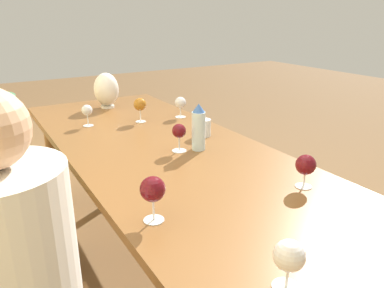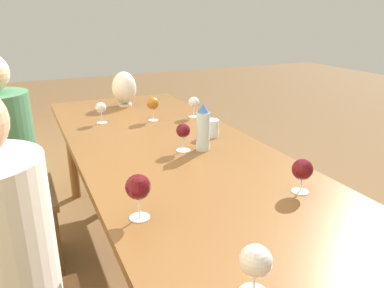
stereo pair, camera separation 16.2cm
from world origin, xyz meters
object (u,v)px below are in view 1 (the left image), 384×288
at_px(wine_glass_0, 306,165).
at_px(wine_glass_3, 140,105).
at_px(wine_glass_5, 289,257).
at_px(wine_glass_4, 153,190).
at_px(wine_glass_2, 180,103).
at_px(wine_glass_6, 87,111).
at_px(vase, 106,90).
at_px(water_bottle, 199,128).
at_px(water_tumbler, 203,128).
at_px(wine_glass_1, 179,132).

height_order(wine_glass_0, wine_glass_3, wine_glass_3).
height_order(wine_glass_0, wine_glass_5, wine_glass_5).
bearing_deg(wine_glass_4, wine_glass_2, -33.21).
bearing_deg(wine_glass_6, vase, -33.26).
distance_m(water_bottle, wine_glass_5, 1.00).
height_order(water_tumbler, wine_glass_6, wine_glass_6).
height_order(water_tumbler, wine_glass_5, wine_glass_5).
bearing_deg(wine_glass_6, wine_glass_0, -158.85).
height_order(vase, wine_glass_4, vase).
xyz_separation_m(wine_glass_1, wine_glass_3, (0.57, -0.05, 0.01)).
xyz_separation_m(wine_glass_2, wine_glass_5, (-1.51, 0.55, -0.00)).
height_order(wine_glass_2, wine_glass_4, wine_glass_4).
distance_m(wine_glass_0, wine_glass_4, 0.61).
bearing_deg(wine_glass_0, wine_glass_3, 8.67).
bearing_deg(wine_glass_0, wine_glass_2, -4.35).
distance_m(wine_glass_4, wine_glass_5, 0.48).
relative_size(vase, wine_glass_1, 1.78).
bearing_deg(wine_glass_1, vase, 0.52).
bearing_deg(water_tumbler, wine_glass_4, 137.15).
bearing_deg(wine_glass_6, wine_glass_5, -179.36).
bearing_deg(wine_glass_2, wine_glass_3, 83.09).
xyz_separation_m(vase, wine_glass_5, (-2.00, 0.23, -0.04)).
bearing_deg(wine_glass_0, water_bottle, 12.96).
bearing_deg(wine_glass_0, wine_glass_1, 20.56).
distance_m(water_tumbler, wine_glass_4, 0.90).
relative_size(vase, wine_glass_6, 1.90).
height_order(wine_glass_1, wine_glass_6, wine_glass_1).
bearing_deg(wine_glass_2, wine_glass_5, 160.05).
height_order(vase, wine_glass_2, vase).
bearing_deg(wine_glass_1, wine_glass_6, 21.69).
relative_size(wine_glass_0, wine_glass_6, 1.02).
height_order(vase, wine_glass_6, vase).
xyz_separation_m(wine_glass_0, wine_glass_3, (1.16, 0.18, 0.02)).
bearing_deg(water_bottle, wine_glass_3, 4.53).
xyz_separation_m(wine_glass_1, wine_glass_4, (-0.52, 0.38, 0.01)).
height_order(water_bottle, vase, vase).
xyz_separation_m(wine_glass_4, wine_glass_5, (-0.45, -0.14, -0.02)).
xyz_separation_m(vase, wine_glass_2, (-0.49, -0.32, -0.03)).
xyz_separation_m(water_bottle, wine_glass_1, (0.03, 0.09, -0.01)).
xyz_separation_m(wine_glass_3, wine_glass_5, (-1.54, 0.28, -0.02)).
relative_size(water_tumbler, wine_glass_4, 0.60).
distance_m(water_bottle, water_tumbler, 0.23).
relative_size(vase, wine_glass_0, 1.85).
bearing_deg(water_tumbler, wine_glass_3, 23.01).
relative_size(water_bottle, wine_glass_5, 1.74).
xyz_separation_m(wine_glass_5, wine_glass_6, (1.62, 0.02, 0.00)).
xyz_separation_m(water_bottle, wine_glass_6, (0.68, 0.35, -0.02)).
relative_size(wine_glass_0, wine_glass_1, 0.96).
xyz_separation_m(water_tumbler, wine_glass_2, (0.40, -0.08, 0.05)).
xyz_separation_m(wine_glass_0, wine_glass_4, (0.07, 0.61, 0.02)).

